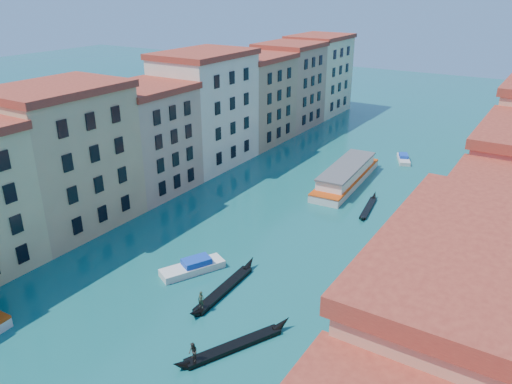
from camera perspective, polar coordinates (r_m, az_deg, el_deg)
left_bank_palazzos at (r=89.95m, az=-8.21°, el=8.10°), size 12.80×128.40×21.00m
quay at (r=74.14m, az=22.33°, el=-4.33°), size 4.00×140.00×1.00m
vaporetto_far at (r=87.72m, az=10.29°, el=1.94°), size 6.49×22.43×3.29m
gondola_fore at (r=57.25m, az=-3.69°, el=-10.87°), size 1.61×13.44×2.68m
gondola_right at (r=49.39m, az=-2.83°, el=-17.07°), size 6.77×12.10×2.61m
gondola_far at (r=78.72m, az=12.74°, el=-1.66°), size 2.40×10.78×1.53m
motorboat_mid at (r=61.08m, az=-7.16°, el=-8.47°), size 5.67×8.03×1.61m
motorboat_far at (r=101.70m, az=16.50°, el=3.69°), size 4.23×6.52×1.29m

